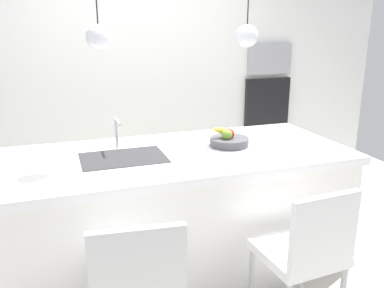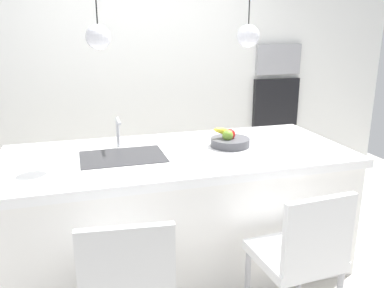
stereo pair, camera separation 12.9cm
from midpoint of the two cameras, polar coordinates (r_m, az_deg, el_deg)
The scene contains 12 objects.
floor at distance 3.18m, azimuth -0.59°, elevation -16.62°, with size 6.60×6.60×0.00m, color #BCB7AD.
back_wall at distance 4.30m, azimuth -6.77°, elevation 10.48°, with size 6.00×0.10×2.60m, color white.
kitchen_island at distance 2.96m, azimuth -0.61°, elevation -9.34°, with size 2.41×1.05×0.89m.
sink_basin at distance 2.73m, azimuth -8.50°, elevation -1.91°, with size 0.56×0.40×0.02m, color #2D2D30.
faucet at distance 2.89m, azimuth -9.23°, elevation 2.14°, with size 0.02×0.17×0.22m.
fruit_bowl at distance 2.94m, azimuth 6.63°, elevation 0.54°, with size 0.29×0.29×0.16m.
microwave at distance 4.76m, azimuth 12.93°, elevation 11.71°, with size 0.54×0.08×0.34m, color #9E9EA3.
oven at distance 4.83m, azimuth 12.55°, elevation 5.79°, with size 0.56×0.08×0.56m, color black.
chair_near at distance 2.11m, azimuth -7.28°, elevation -19.26°, with size 0.51×0.46×0.88m.
chair_middle at distance 2.42m, azimuth 16.84°, elevation -14.63°, with size 0.47×0.46×0.90m.
pendant_light_left at distance 2.58m, azimuth -11.78°, elevation 14.79°, with size 0.15×0.15×0.75m.
pendant_light_right at distance 2.85m, azimuth 9.36°, elevation 15.02°, with size 0.15×0.15×0.75m.
Camera 2 is at (-0.66, -2.59, 1.73)m, focal length 37.42 mm.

